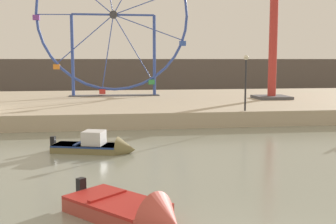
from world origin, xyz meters
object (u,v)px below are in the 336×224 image
(motorboat_faded_red, at_px, (135,213))
(ferris_wheel_blue_frame, at_px, (113,17))
(motorboat_olive_wood, at_px, (101,146))
(promenade_lamp_near, at_px, (246,74))

(motorboat_faded_red, height_order, ferris_wheel_blue_frame, ferris_wheel_blue_frame)
(motorboat_olive_wood, height_order, motorboat_faded_red, motorboat_olive_wood)
(ferris_wheel_blue_frame, bearing_deg, motorboat_faded_red, -90.09)
(motorboat_faded_red, height_order, promenade_lamp_near, promenade_lamp_near)
(promenade_lamp_near, bearing_deg, motorboat_olive_wood, -143.95)
(motorboat_faded_red, distance_m, ferris_wheel_blue_frame, 29.44)
(ferris_wheel_blue_frame, bearing_deg, promenade_lamp_near, -57.59)
(motorboat_faded_red, bearing_deg, promenade_lamp_near, 110.74)
(motorboat_faded_red, xyz_separation_m, ferris_wheel_blue_frame, (0.04, 28.38, 7.85))
(promenade_lamp_near, bearing_deg, motorboat_faded_red, -117.72)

